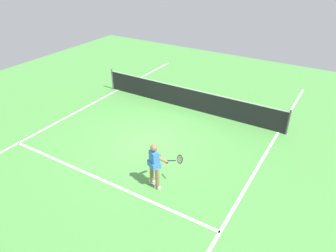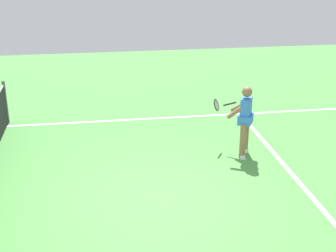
{
  "view_description": "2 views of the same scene",
  "coord_description": "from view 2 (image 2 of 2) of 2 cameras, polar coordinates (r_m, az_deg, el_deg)",
  "views": [
    {
      "loc": [
        6.09,
        -8.54,
        6.68
      ],
      "look_at": [
        1.0,
        -0.15,
        1.04
      ],
      "focal_mm": 33.53,
      "sensor_mm": 36.0,
      "label": 1
    },
    {
      "loc": [
        -7.7,
        1.03,
        4.46
      ],
      "look_at": [
        0.83,
        -0.28,
        1.11
      ],
      "focal_mm": 52.13,
      "sensor_mm": 36.0,
      "label": 2
    }
  ],
  "objects": [
    {
      "name": "service_line_marking",
      "position": [
        9.68,
        15.67,
        -7.06
      ],
      "size": [
        8.48,
        0.1,
        0.01
      ],
      "primitive_type": "cube",
      "color": "white",
      "rests_on": "ground"
    },
    {
      "name": "ground_plane",
      "position": [
        8.96,
        -1.0,
        -8.64
      ],
      "size": [
        24.77,
        24.77,
        0.0
      ],
      "primitive_type": "plane",
      "color": "#4C9342"
    },
    {
      "name": "tennis_player",
      "position": [
        10.54,
        8.9,
        0.92
      ],
      "size": [
        1.05,
        0.82,
        1.55
      ],
      "color": "#8C6647",
      "rests_on": "ground"
    },
    {
      "name": "sideline_right_marking",
      "position": [
        12.78,
        -3.59,
        0.79
      ],
      "size": [
        0.1,
        17.05,
        0.01
      ],
      "primitive_type": "cube",
      "color": "white",
      "rests_on": "ground"
    }
  ]
}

